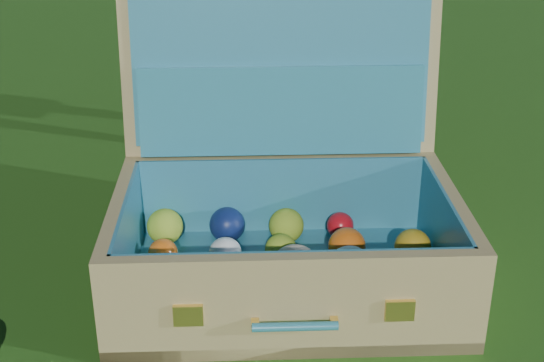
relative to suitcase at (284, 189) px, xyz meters
The scene contains 2 objects.
ground 0.21m from the suitcase, 112.78° to the right, with size 60.00×60.00×0.00m, color #215114.
suitcase is the anchor object (origin of this frame).
Camera 1 is at (-0.41, -1.15, 0.81)m, focal length 50.00 mm.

